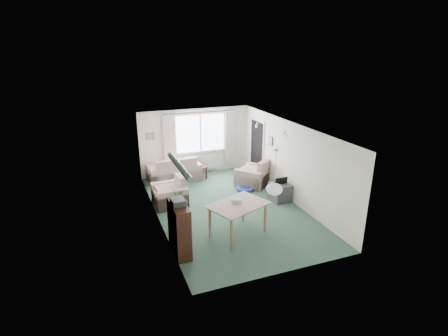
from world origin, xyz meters
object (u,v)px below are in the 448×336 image
object	(u,v)px
coffee_table	(192,173)
dining_table	(238,220)
sofa	(174,169)
houseplant	(178,210)
pet_bed	(245,189)
armchair_corner	(253,172)
tv_cube	(280,192)
armchair_left	(169,191)
bookshelf	(179,228)

from	to	relation	value
coffee_table	dining_table	distance (m)	4.15
sofa	houseplant	xyz separation A→B (m)	(-0.72, -3.59, 0.17)
coffee_table	pet_bed	size ratio (longest dim) A/B	1.73
houseplant	dining_table	world-z (taller)	houseplant
armchair_corner	tv_cube	distance (m)	1.48
sofa	dining_table	world-z (taller)	sofa
sofa	pet_bed	world-z (taller)	sofa
armchair_corner	armchair_left	world-z (taller)	armchair_corner
coffee_table	houseplant	size ratio (longest dim) A/B	0.81
coffee_table	dining_table	xyz separation A→B (m)	(-0.01, -4.15, 0.18)
houseplant	armchair_left	bearing A→B (deg)	85.07
tv_cube	armchair_left	bearing A→B (deg)	161.51
armchair_corner	houseplant	size ratio (longest dim) A/B	0.82
armchair_corner	armchair_left	xyz separation A→B (m)	(-2.98, -0.52, -0.02)
armchair_left	pet_bed	bearing A→B (deg)	90.94
armchair_left	coffee_table	size ratio (longest dim) A/B	0.96
pet_bed	dining_table	bearing A→B (deg)	-117.71
armchair_corner	dining_table	distance (m)	3.37
armchair_left	tv_cube	distance (m)	3.34
bookshelf	tv_cube	bearing A→B (deg)	25.41
bookshelf	armchair_corner	bearing A→B (deg)	43.49
sofa	bookshelf	xyz separation A→B (m)	(-0.91, -4.45, 0.16)
coffee_table	pet_bed	bearing A→B (deg)	-51.57
coffee_table	dining_table	size ratio (longest dim) A/B	0.77
armchair_corner	dining_table	size ratio (longest dim) A/B	0.78
sofa	houseplant	size ratio (longest dim) A/B	1.44
armchair_corner	coffee_table	bearing A→B (deg)	-75.16
armchair_left	coffee_table	distance (m)	2.19
armchair_corner	pet_bed	size ratio (longest dim) A/B	1.75
bookshelf	houseplant	world-z (taller)	houseplant
houseplant	armchair_corner	bearing A→B (deg)	35.89
armchair_left	dining_table	bearing A→B (deg)	24.52
coffee_table	tv_cube	size ratio (longest dim) A/B	1.69
coffee_table	dining_table	world-z (taller)	dining_table
armchair_corner	coffee_table	xyz separation A→B (m)	(-1.76, 1.29, -0.22)
sofa	armchair_corner	bearing A→B (deg)	147.48
tv_cube	houseplant	bearing A→B (deg)	-168.73
sofa	tv_cube	world-z (taller)	sofa
bookshelf	pet_bed	distance (m)	4.01
tv_cube	pet_bed	xyz separation A→B (m)	(-0.68, 1.09, -0.21)
armchair_corner	tv_cube	size ratio (longest dim) A/B	1.70
dining_table	armchair_left	bearing A→B (deg)	117.25
sofa	bookshelf	world-z (taller)	bookshelf
sofa	armchair_corner	size ratio (longest dim) A/B	1.77
armchair_left	armchair_corner	bearing A→B (deg)	97.25
sofa	pet_bed	bearing A→B (deg)	135.48
dining_table	pet_bed	bearing A→B (deg)	62.29
armchair_left	bookshelf	xyz separation A→B (m)	(-0.34, -2.59, 0.17)
coffee_table	pet_bed	distance (m)	2.11
houseplant	sofa	bearing A→B (deg)	78.70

